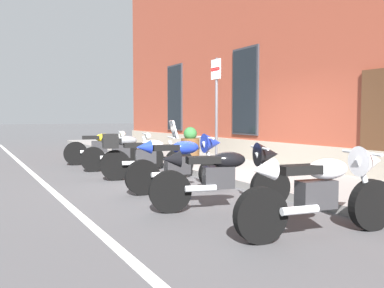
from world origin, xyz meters
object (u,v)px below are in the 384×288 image
object	(u,v)px
motorcycle_blue_sport	(184,160)
motorcycle_silver_touring	(143,155)
motorcycle_grey_naked	(124,152)
motorcycle_yellow_naked	(102,148)
parking_sign	(216,99)
barrel_planter	(190,144)
motorcycle_black_sport	(228,173)
motorcycle_white_sport	(326,188)

from	to	relation	value
motorcycle_blue_sport	motorcycle_silver_touring	bearing A→B (deg)	-177.04
motorcycle_grey_naked	motorcycle_yellow_naked	bearing A→B (deg)	-176.19
motorcycle_yellow_naked	parking_sign	xyz separation A→B (m)	(3.60, 1.59, 1.29)
motorcycle_grey_naked	motorcycle_silver_touring	distance (m)	1.58
barrel_planter	motorcycle_black_sport	bearing A→B (deg)	-23.46
motorcycle_silver_touring	barrel_planter	xyz separation A→B (m)	(-2.40, 2.48, 0.00)
motorcycle_grey_naked	motorcycle_silver_touring	size ratio (longest dim) A/B	1.02
motorcycle_silver_touring	barrel_planter	world-z (taller)	motorcycle_silver_touring
motorcycle_blue_sport	barrel_planter	distance (m)	4.80
motorcycle_blue_sport	parking_sign	size ratio (longest dim) A/B	0.79
motorcycle_yellow_naked	parking_sign	distance (m)	4.14
motorcycle_grey_naked	motorcycle_white_sport	bearing A→B (deg)	1.14
motorcycle_grey_naked	barrel_planter	xyz separation A→B (m)	(-0.83, 2.37, 0.06)
motorcycle_black_sport	barrel_planter	bearing A→B (deg)	156.54
barrel_planter	motorcycle_grey_naked	bearing A→B (deg)	-70.69
motorcycle_silver_touring	motorcycle_black_sport	xyz separation A→B (m)	(3.33, -0.01, 0.01)
motorcycle_silver_touring	motorcycle_blue_sport	distance (m)	1.77
motorcycle_black_sport	barrel_planter	distance (m)	6.25
parking_sign	motorcycle_blue_sport	bearing A→B (deg)	-48.95
motorcycle_blue_sport	motorcycle_white_sport	bearing A→B (deg)	2.71
motorcycle_grey_naked	motorcycle_black_sport	size ratio (longest dim) A/B	0.98
motorcycle_blue_sport	barrel_planter	size ratio (longest dim) A/B	2.19
motorcycle_grey_naked	motorcycle_white_sport	world-z (taller)	motorcycle_white_sport
motorcycle_yellow_naked	motorcycle_black_sport	bearing A→B (deg)	-0.12
motorcycle_yellow_naked	motorcycle_black_sport	world-z (taller)	motorcycle_black_sport
motorcycle_black_sport	motorcycle_silver_touring	bearing A→B (deg)	179.91
motorcycle_yellow_naked	motorcycle_grey_naked	xyz separation A→B (m)	(1.58, 0.10, -0.00)
motorcycle_yellow_naked	motorcycle_grey_naked	size ratio (longest dim) A/B	0.98
motorcycle_yellow_naked	motorcycle_silver_touring	xyz separation A→B (m)	(3.15, -0.01, 0.06)
motorcycle_yellow_naked	motorcycle_blue_sport	size ratio (longest dim) A/B	1.00
motorcycle_grey_naked	motorcycle_white_sport	xyz separation A→B (m)	(6.55, 0.13, 0.08)
motorcycle_black_sport	parking_sign	xyz separation A→B (m)	(-2.88, 1.61, 1.23)
motorcycle_yellow_naked	motorcycle_blue_sport	world-z (taller)	motorcycle_blue_sport
motorcycle_silver_touring	motorcycle_grey_naked	bearing A→B (deg)	175.87
motorcycle_white_sport	barrel_planter	bearing A→B (deg)	163.14
parking_sign	barrel_planter	bearing A→B (deg)	162.86
motorcycle_black_sport	motorcycle_white_sport	size ratio (longest dim) A/B	0.99
motorcycle_black_sport	parking_sign	bearing A→B (deg)	150.83
motorcycle_silver_touring	motorcycle_blue_sport	world-z (taller)	motorcycle_silver_touring
motorcycle_yellow_naked	motorcycle_white_sport	distance (m)	8.13
motorcycle_black_sport	motorcycle_blue_sport	bearing A→B (deg)	176.46
motorcycle_silver_touring	motorcycle_blue_sport	size ratio (longest dim) A/B	1.01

